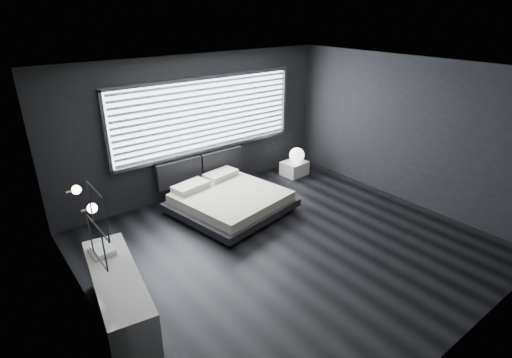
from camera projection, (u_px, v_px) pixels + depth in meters
room at (291, 166)px, 6.00m from camera, size 6.04×6.00×2.80m
window at (207, 115)px, 7.98m from camera, size 4.14×0.09×1.52m
headboard at (201, 167)px, 8.21m from camera, size 1.96×0.16×0.52m
sconce_near at (92, 208)px, 4.33m from camera, size 0.18×0.11×0.11m
sconce_far at (76, 190)px, 4.77m from camera, size 0.18×0.11×0.11m
wall_art_upper at (98, 211)px, 3.75m from camera, size 0.01×0.48×0.48m
wall_art_lower at (97, 242)px, 4.12m from camera, size 0.01×0.48×0.48m
bed at (230, 200)px, 7.58m from camera, size 2.25×2.17×0.50m
nightstand at (294, 168)px, 9.24m from camera, size 0.57×0.49×0.32m
orb_lamp at (297, 155)px, 9.09m from camera, size 0.34×0.34×0.34m
dresser at (120, 299)px, 4.83m from camera, size 0.79×1.89×0.73m
book_stack at (102, 250)px, 5.07m from camera, size 0.28×0.37×0.07m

